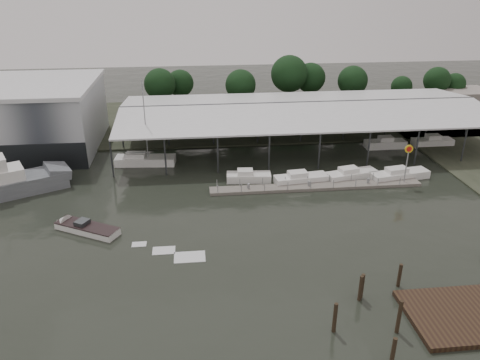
{
  "coord_description": "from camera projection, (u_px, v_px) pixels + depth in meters",
  "views": [
    {
      "loc": [
        -0.9,
        -44.37,
        25.98
      ],
      "look_at": [
        4.71,
        8.05,
        2.5
      ],
      "focal_mm": 35.0,
      "sensor_mm": 36.0,
      "label": 1
    }
  ],
  "objects": [
    {
      "name": "moored_cruiser_2",
      "position": [
        351.0,
        174.0,
        64.05
      ],
      "size": [
        7.5,
        3.75,
        1.7
      ],
      "rotation": [
        0.0,
        0.0,
        0.23
      ],
      "color": "white",
      "rests_on": "ground"
    },
    {
      "name": "covered_boat_shed",
      "position": [
        302.0,
        106.0,
        75.55
      ],
      "size": [
        58.24,
        24.0,
        6.96
      ],
      "color": "silver",
      "rests_on": "ground"
    },
    {
      "name": "white_sailboat",
      "position": [
        144.0,
        160.0,
        68.83
      ],
      "size": [
        8.87,
        3.35,
        12.71
      ],
      "rotation": [
        0.0,
        0.0,
        -0.09
      ],
      "color": "white",
      "rests_on": "ground"
    },
    {
      "name": "ground",
      "position": [
        205.0,
        233.0,
        50.96
      ],
      "size": [
        200.0,
        200.0,
        0.0
      ],
      "primitive_type": "plane",
      "color": "black",
      "rests_on": "ground"
    },
    {
      "name": "mooring_pilings",
      "position": [
        374.0,
        308.0,
        38.02
      ],
      "size": [
        7.8,
        9.22,
        3.64
      ],
      "color": "#322619",
      "rests_on": "ground"
    },
    {
      "name": "horizon_tree_line",
      "position": [
        297.0,
        80.0,
        94.09
      ],
      "size": [
        66.39,
        10.81,
        11.04
      ],
      "color": "black",
      "rests_on": "ground"
    },
    {
      "name": "floating_dock",
      "position": [
        316.0,
        187.0,
        61.42
      ],
      "size": [
        28.0,
        2.0,
        1.4
      ],
      "color": "slate",
      "rests_on": "ground"
    },
    {
      "name": "storage_warehouse",
      "position": [
        18.0,
        116.0,
        73.28
      ],
      "size": [
        24.5,
        20.5,
        10.5
      ],
      "color": "#A8ADB3",
      "rests_on": "ground"
    },
    {
      "name": "moored_cruiser_1",
      "position": [
        300.0,
        179.0,
        62.76
      ],
      "size": [
        7.37,
        3.02,
        1.7
      ],
      "rotation": [
        0.0,
        0.0,
        0.12
      ],
      "color": "white",
      "rests_on": "ground"
    },
    {
      "name": "land_strip_far",
      "position": [
        197.0,
        121.0,
        89.07
      ],
      "size": [
        140.0,
        30.0,
        0.3
      ],
      "color": "#3A3F2F",
      "rests_on": "ground"
    },
    {
      "name": "moored_cruiser_0",
      "position": [
        248.0,
        177.0,
        63.39
      ],
      "size": [
        6.13,
        2.69,
        1.7
      ],
      "rotation": [
        0.0,
        0.0,
        -0.08
      ],
      "color": "white",
      "rests_on": "ground"
    },
    {
      "name": "speedboat_underway",
      "position": [
        82.0,
        227.0,
        51.25
      ],
      "size": [
        17.38,
        10.54,
        2.0
      ],
      "rotation": [
        0.0,
        0.0,
        2.63
      ],
      "color": "white",
      "rests_on": "ground"
    },
    {
      "name": "grey_trawler",
      "position": [
        3.0,
        184.0,
        58.89
      ],
      "size": [
        16.22,
        10.98,
        8.84
      ],
      "rotation": [
        0.0,
        0.0,
        0.47
      ],
      "color": "slate",
      "rests_on": "ground"
    },
    {
      "name": "shell_fuel_sign",
      "position": [
        408.0,
        157.0,
        61.06
      ],
      "size": [
        1.1,
        0.18,
        5.55
      ],
      "color": "gray",
      "rests_on": "ground"
    },
    {
      "name": "moored_cruiser_3",
      "position": [
        399.0,
        175.0,
        64.0
      ],
      "size": [
        8.52,
        3.61,
        1.7
      ],
      "rotation": [
        0.0,
        0.0,
        0.18
      ],
      "color": "white",
      "rests_on": "ground"
    }
  ]
}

